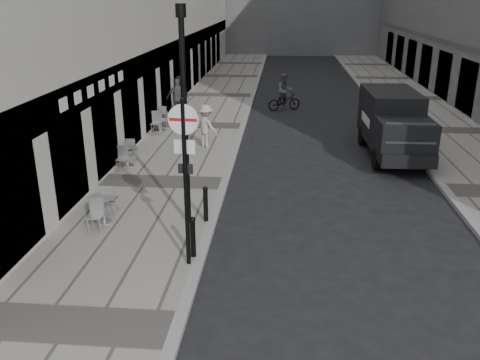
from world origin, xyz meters
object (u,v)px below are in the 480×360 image
object	(u,v)px
lamppost	(184,109)
panel_van	(393,121)
cyclist	(284,96)
sign_post	(185,162)

from	to	relation	value
lamppost	panel_van	distance (m)	9.77
lamppost	cyclist	xyz separation A→B (m)	(2.50, 14.82, -2.44)
sign_post	cyclist	bearing A→B (deg)	87.48
panel_van	cyclist	distance (m)	8.88
sign_post	cyclist	size ratio (longest dim) A/B	1.94
lamppost	panel_van	xyz separation A→B (m)	(6.60, 6.96, -1.85)
panel_van	cyclist	size ratio (longest dim) A/B	2.65
panel_van	sign_post	bearing A→B (deg)	-125.20
lamppost	panel_van	size ratio (longest dim) A/B	1.08
sign_post	cyclist	xyz separation A→B (m)	(2.10, 17.01, -1.77)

